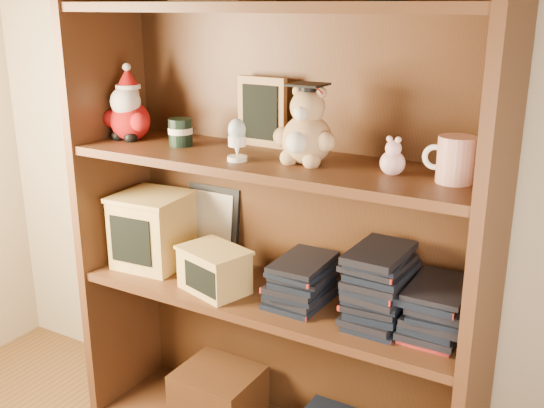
{
  "coord_description": "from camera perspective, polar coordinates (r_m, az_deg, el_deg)",
  "views": [
    {
      "loc": [
        0.64,
        -0.13,
        1.34
      ],
      "look_at": [
        -0.21,
        1.3,
        0.82
      ],
      "focal_mm": 42.0,
      "sensor_mm": 36.0,
      "label": 1
    }
  ],
  "objects": [
    {
      "name": "bookcase",
      "position": [
        1.8,
        0.74,
        -0.82
      ],
      "size": [
        1.2,
        0.35,
        1.6
      ],
      "color": "#522D17",
      "rests_on": "ground"
    },
    {
      "name": "shelf_lower",
      "position": [
        1.85,
        0.0,
        -8.37
      ],
      "size": [
        1.14,
        0.33,
        0.02
      ],
      "color": "#522D17",
      "rests_on": "ground"
    },
    {
      "name": "shelf_upper",
      "position": [
        1.71,
        0.0,
        3.75
      ],
      "size": [
        1.14,
        0.33,
        0.02
      ],
      "color": "#522D17",
      "rests_on": "ground"
    },
    {
      "name": "santa_plush",
      "position": [
        1.99,
        -12.77,
        8.11
      ],
      "size": [
        0.17,
        0.12,
        0.24
      ],
      "color": "#A50F0F",
      "rests_on": "shelf_upper"
    },
    {
      "name": "teachers_tin",
      "position": [
        1.87,
        -8.2,
        6.41
      ],
      "size": [
        0.07,
        0.07,
        0.08
      ],
      "color": "black",
      "rests_on": "shelf_upper"
    },
    {
      "name": "chalkboard_plaque",
      "position": [
        1.84,
        -0.9,
        8.15
      ],
      "size": [
        0.16,
        0.08,
        0.2
      ],
      "color": "#9E7547",
      "rests_on": "shelf_upper"
    },
    {
      "name": "egg_cup",
      "position": [
        1.67,
        -3.16,
        5.91
      ],
      "size": [
        0.05,
        0.05,
        0.11
      ],
      "color": "white",
      "rests_on": "shelf_upper"
    },
    {
      "name": "grad_teddy_bear",
      "position": [
        1.64,
        3.07,
        6.4
      ],
      "size": [
        0.17,
        0.15,
        0.21
      ],
      "color": "tan",
      "rests_on": "shelf_upper"
    },
    {
      "name": "pink_figurine",
      "position": [
        1.56,
        10.77,
        3.94
      ],
      "size": [
        0.06,
        0.06,
        0.1
      ],
      "color": "beige",
      "rests_on": "shelf_upper"
    },
    {
      "name": "teacher_mug",
      "position": [
        1.52,
        16.06,
        3.85
      ],
      "size": [
        0.12,
        0.09,
        0.11
      ],
      "color": "silver",
      "rests_on": "shelf_upper"
    },
    {
      "name": "certificate_frame",
      "position": [
        2.06,
        -5.34,
        -1.68
      ],
      "size": [
        0.19,
        0.05,
        0.24
      ],
      "color": "black",
      "rests_on": "shelf_lower"
    },
    {
      "name": "treats_box",
      "position": [
        2.04,
        -10.66,
        -2.24
      ],
      "size": [
        0.23,
        0.23,
        0.23
      ],
      "color": "tan",
      "rests_on": "shelf_lower"
    },
    {
      "name": "pencils_box",
      "position": [
        1.84,
        -5.21,
        -5.86
      ],
      "size": [
        0.23,
        0.19,
        0.13
      ],
      "color": "tan",
      "rests_on": "shelf_lower"
    },
    {
      "name": "book_stack_left",
      "position": [
        1.78,
        2.72,
        -6.83
      ],
      "size": [
        0.14,
        0.2,
        0.13
      ],
      "color": "black",
      "rests_on": "shelf_lower"
    },
    {
      "name": "book_stack_mid",
      "position": [
        1.68,
        9.61,
        -7.35
      ],
      "size": [
        0.14,
        0.2,
        0.19
      ],
      "color": "black",
      "rests_on": "shelf_lower"
    },
    {
      "name": "book_stack_right",
      "position": [
        1.65,
        14.69,
        -9.38
      ],
      "size": [
        0.14,
        0.2,
        0.13
      ],
      "color": "black",
      "rests_on": "shelf_lower"
    }
  ]
}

